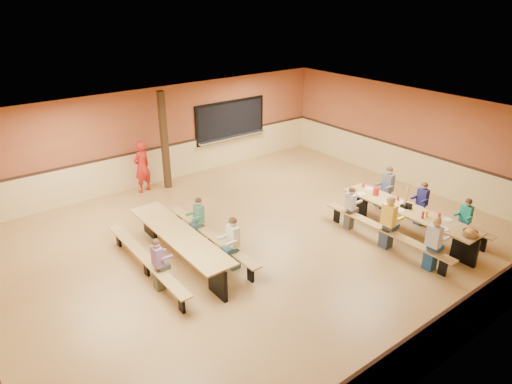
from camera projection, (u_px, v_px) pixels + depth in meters
ground at (259, 241)px, 11.21m from camera, size 12.00×12.00×0.00m
room_envelope at (259, 216)px, 10.93m from camera, size 12.04×10.04×3.02m
kitchen_pass_through at (231, 122)px, 15.64m from camera, size 2.78×0.28×1.38m
structural_post at (164, 141)px, 13.67m from camera, size 0.18×0.18×3.00m
cafeteria_table_main at (407, 217)px, 11.26m from camera, size 1.91×3.70×0.74m
cafeteria_table_second at (179, 242)px, 10.15m from camera, size 1.91×3.70×0.74m
seated_child_white_left at (433, 244)px, 9.87m from camera, size 0.39×0.32×1.25m
seated_adult_yellow at (388, 222)px, 10.72m from camera, size 0.42×0.35×1.32m
seated_child_grey_left at (350, 208)px, 11.60m from camera, size 0.33×0.27×1.13m
seated_child_teal_right at (465, 221)px, 10.95m from camera, size 0.34×0.28×1.15m
seated_child_navy_right at (422, 204)px, 11.81m from camera, size 0.35×0.29×1.17m
seated_child_char_right at (387, 189)px, 12.59m from camera, size 0.39×0.32×1.26m
seated_child_purple_sec at (158, 265)px, 9.21m from camera, size 0.34×0.28×1.16m
seated_child_green_sec at (199, 221)px, 10.95m from camera, size 0.35×0.29×1.17m
seated_child_tan_sec at (233, 244)px, 9.90m from camera, size 0.38×0.31×1.23m
standing_woman at (142, 167)px, 13.66m from camera, size 0.67×0.54×1.60m
punch_pitcher at (376, 191)px, 11.89m from camera, size 0.16×0.16×0.22m
chip_bowl at (470, 233)px, 9.93m from camera, size 0.32×0.32×0.15m
napkin_dispenser at (409, 206)px, 11.17m from camera, size 0.10×0.14×0.13m
condiment_mustard at (427, 214)px, 10.75m from camera, size 0.06×0.06×0.17m
condiment_ketchup at (423, 215)px, 10.70m from camera, size 0.06×0.06×0.17m
table_paddle at (405, 202)px, 11.22m from camera, size 0.16×0.16×0.56m
place_settings at (409, 207)px, 11.15m from camera, size 0.65×3.30×0.11m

